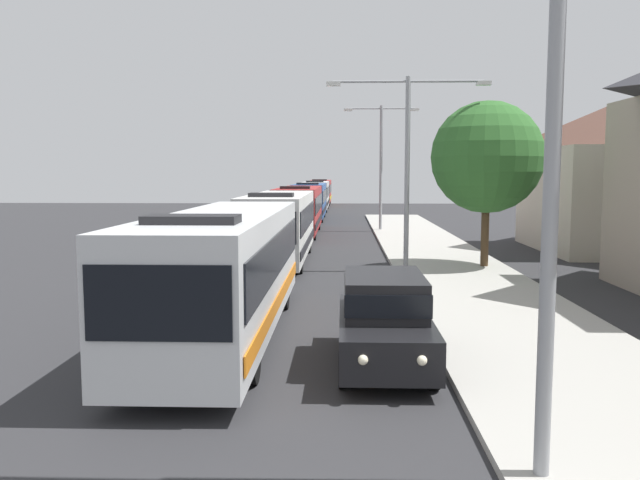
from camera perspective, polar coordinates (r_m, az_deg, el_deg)
The scene contains 12 objects.
bus_lead at distance 15.99m, azimuth -8.23°, elevation -2.45°, with size 2.58×11.71×3.21m.
bus_second_in_line at distance 29.30m, azimuth -3.54°, elevation 1.39°, with size 2.58×11.35×3.21m.
bus_middle at distance 42.29m, azimuth -1.82°, elevation 2.79°, with size 2.58×12.18×3.21m.
bus_fourth_in_line at distance 55.54m, azimuth -0.90°, elevation 3.54°, with size 2.58×11.06×3.21m.
bus_rear at distance 68.88m, azimuth -0.33°, elevation 4.00°, with size 2.58×11.64×3.21m.
bus_tail_end at distance 81.88m, azimuth 0.04°, elevation 4.31°, with size 2.58×11.32×3.21m.
white_suv at distance 13.62m, azimuth 5.64°, elevation -6.70°, with size 1.86×4.67×1.90m.
streetlamp_near at distance 8.56m, azimuth 19.94°, elevation 13.06°, with size 6.22×0.28×8.05m.
streetlamp_mid at distance 26.36m, azimuth 7.67°, elevation 7.85°, with size 6.47×0.28×7.64m.
streetlamp_far at distance 44.44m, azimuth 5.38°, elevation 7.43°, with size 5.04×0.28×8.34m.
roadside_tree at distance 27.57m, azimuth 14.43°, elevation 7.03°, with size 4.57×4.57×6.77m.
house_distant_gabled at distance 36.47m, azimuth 24.19°, elevation 5.13°, with size 7.45×9.66×7.49m.
Camera 1 is at (1.54, -4.99, 4.00)m, focal length 36.47 mm.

